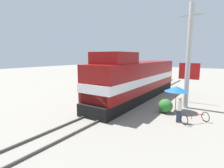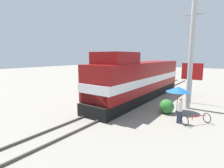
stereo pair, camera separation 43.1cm
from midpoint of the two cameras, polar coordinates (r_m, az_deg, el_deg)
The scene contains 10 objects.
ground_plane at distance 17.75m, azimuth 4.96°, elevation -5.90°, with size 120.00×120.00×0.00m, color gray.
rail_near at distance 18.07m, azimuth 2.96°, elevation -5.36°, with size 0.08×38.43×0.15m, color #4C4742.
rail_far at distance 17.41m, azimuth 7.05°, elevation -5.98°, with size 0.08×38.43×0.15m, color #4C4742.
locomotive at distance 18.76m, azimuth 7.43°, elevation 1.44°, with size 3.01×16.14×4.92m.
utility_pole at distance 16.52m, azimuth 23.04°, elevation 8.32°, with size 1.80×0.40×9.02m.
vendor_umbrella at distance 15.35m, azimuth 19.55°, elevation -1.50°, with size 1.91×1.91×2.12m.
billboard_sign at distance 18.75m, azimuth 23.24°, elevation 3.15°, with size 1.91×0.12×3.91m.
shrub_cluster at distance 14.92m, azimuth 16.28°, elevation -6.87°, with size 1.15×1.15×1.15m, color #2D722D.
person_bystander at distance 12.97m, azimuth 20.22°, elevation -7.51°, with size 0.34×0.34×1.83m.
bicycle at distance 13.43m, azimuth 24.68°, elevation -10.09°, with size 1.70×1.90×0.70m.
Camera 1 is at (7.97, -15.21, 4.59)m, focal length 28.00 mm.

